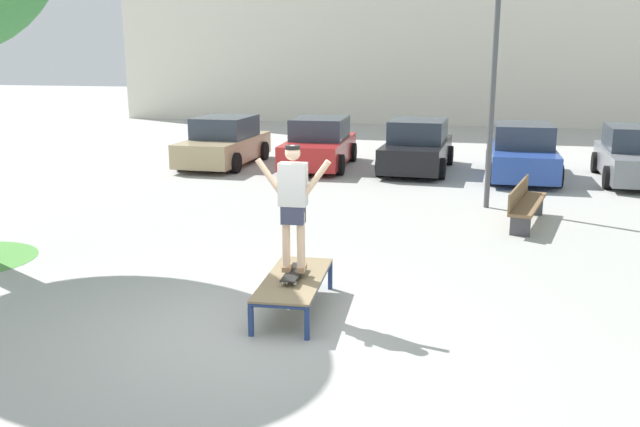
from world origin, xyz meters
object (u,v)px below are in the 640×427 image
at_px(car_red, 319,144).
at_px(car_black, 417,147).
at_px(park_bench, 525,203).
at_px(car_tan, 224,143).
at_px(skater, 293,200).
at_px(car_blue, 522,153).
at_px(light_post, 496,33).
at_px(skateboard, 294,273).
at_px(car_grey, 636,156).
at_px(skate_box, 294,281).

xyz_separation_m(car_red, car_black, (2.98, 0.05, 0.00)).
height_order(car_red, park_bench, car_red).
relative_size(car_tan, car_red, 0.98).
height_order(skater, car_blue, skater).
distance_m(skater, car_tan, 12.66).
relative_size(car_blue, light_post, 0.72).
height_order(car_red, light_post, light_post).
xyz_separation_m(skater, park_bench, (3.29, 5.66, -1.08)).
bearing_deg(car_red, skater, -78.18).
distance_m(skateboard, car_grey, 13.05).
height_order(car_red, car_grey, same).
relative_size(car_black, car_grey, 1.00).
xyz_separation_m(skateboard, light_post, (2.54, 7.09, 3.29)).
height_order(skateboard, skater, skater).
bearing_deg(park_bench, skate_box, -120.23).
height_order(skater, car_red, skater).
bearing_deg(car_tan, skater, -64.54).
xyz_separation_m(skate_box, skater, (0.00, -0.01, 1.12)).
distance_m(car_red, car_black, 2.98).
bearing_deg(car_grey, car_black, 175.62).
bearing_deg(car_black, skater, -92.56).
bearing_deg(skater, car_tan, 115.46).
xyz_separation_m(car_blue, park_bench, (-0.21, -5.60, -0.24)).
relative_size(skater, car_tan, 0.40).
bearing_deg(light_post, skateboard, -109.74).
height_order(skateboard, car_black, car_black).
bearing_deg(car_red, car_tan, -173.84).
xyz_separation_m(skater, car_grey, (6.48, 11.33, -0.84)).
relative_size(car_tan, car_blue, 1.00).
bearing_deg(skater, skate_box, 93.87).
height_order(car_blue, park_bench, car_blue).
relative_size(skateboard, skater, 0.48).
bearing_deg(light_post, skate_box, -109.78).
distance_m(car_tan, car_grey, 11.91).
height_order(car_grey, light_post, light_post).
relative_size(skater, car_grey, 0.40).
height_order(car_tan, park_bench, car_tan).
height_order(car_blue, light_post, light_post).
bearing_deg(skateboard, park_bench, 59.83).
bearing_deg(park_bench, car_blue, 87.81).
xyz_separation_m(skateboard, park_bench, (3.29, 5.66, -0.09)).
xyz_separation_m(skateboard, car_tan, (-5.43, 11.41, 0.15)).
bearing_deg(car_blue, skateboard, -107.28).
relative_size(skater, car_black, 0.40).
height_order(car_red, car_black, same).
bearing_deg(car_black, skateboard, -92.56).
distance_m(skater, car_black, 11.82).
bearing_deg(car_red, skate_box, -78.17).
height_order(skater, car_tan, skater).
bearing_deg(car_grey, skateboard, -119.79).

